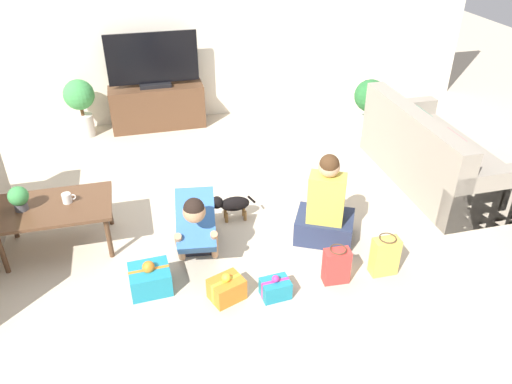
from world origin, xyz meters
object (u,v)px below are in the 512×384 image
object	(u,v)px
tv	(153,63)
gift_bag_b	(336,266)
potted_plant_corner_right	(370,101)
gift_box_a	(150,279)
sofa_right	(432,157)
dog	(230,204)
gift_box_c	(227,289)
potted_plant_back_left	(80,102)
gift_bag_a	(385,256)
coffee_table	(55,210)
person_sitting	(326,210)
person_kneeling	(197,224)
gift_box_b	(275,288)
tabletop_plant	(19,198)
mug	(67,198)
tv_console	(158,107)

from	to	relation	value
tv	gift_bag_b	world-z (taller)	tv
potted_plant_corner_right	gift_bag_b	xyz separation A→B (m)	(-1.49, -2.61, -0.30)
gift_box_a	gift_bag_b	xyz separation A→B (m)	(1.50, -0.28, 0.05)
sofa_right	potted_plant_corner_right	world-z (taller)	sofa_right
dog	gift_box_c	size ratio (longest dim) A/B	1.46
potted_plant_back_left	gift_bag_a	distance (m)	4.32
coffee_table	potted_plant_back_left	bearing A→B (deg)	87.02
potted_plant_back_left	sofa_right	bearing A→B (deg)	-30.01
tv	person_sitting	bearing A→B (deg)	-66.74
gift_box_c	potted_plant_corner_right	bearing A→B (deg)	47.00
dog	gift_box_c	bearing A→B (deg)	-10.38
coffee_table	gift_box_c	bearing A→B (deg)	-37.83
potted_plant_back_left	person_kneeling	bearing A→B (deg)	-69.53
gift_box_b	gift_bag_a	xyz separation A→B (m)	(0.97, 0.05, 0.10)
gift_bag_a	tabletop_plant	xyz separation A→B (m)	(-2.93, 1.06, 0.39)
gift_box_c	gift_box_b	bearing A→B (deg)	-10.84
potted_plant_back_left	gift_bag_b	xyz separation A→B (m)	(2.12, -3.47, -0.31)
sofa_right	dog	bearing A→B (deg)	95.01
potted_plant_corner_right	person_kneeling	xyz separation A→B (m)	(-2.55, -1.99, -0.12)
gift_bag_b	tabletop_plant	size ratio (longest dim) A/B	1.52
person_sitting	gift_box_c	size ratio (longest dim) A/B	2.86
potted_plant_corner_right	tabletop_plant	xyz separation A→B (m)	(-3.99, -1.55, 0.11)
coffee_table	person_kneeling	distance (m)	1.27
gift_box_a	tabletop_plant	distance (m)	1.35
gift_bag_a	dog	bearing A→B (deg)	135.01
gift_box_b	gift_bag_a	world-z (taller)	gift_bag_a
person_sitting	sofa_right	bearing A→B (deg)	-127.23
coffee_table	gift_bag_a	size ratio (longest dim) A/B	2.67
potted_plant_corner_right	gift_bag_a	bearing A→B (deg)	-112.07
person_sitting	gift_box_b	distance (m)	0.93
person_kneeling	tv	bearing A→B (deg)	99.97
gift_box_c	tabletop_plant	size ratio (longest dim) A/B	1.42
person_kneeling	potted_plant_back_left	bearing A→B (deg)	118.51
mug	tabletop_plant	bearing A→B (deg)	-176.89
potted_plant_corner_right	coffee_table	bearing A→B (deg)	-157.40
sofa_right	potted_plant_corner_right	bearing A→B (deg)	6.35
tabletop_plant	coffee_table	bearing A→B (deg)	-0.67
gift_bag_b	mug	distance (m)	2.40
tv	gift_box_c	distance (m)	3.59
sofa_right	person_kneeling	world-z (taller)	sofa_right
potted_plant_corner_right	gift_box_b	distance (m)	3.36
gift_bag_a	mug	xyz separation A→B (m)	(-2.56, 1.08, 0.31)
dog	gift_box_c	world-z (taller)	dog
tv_console	mug	xyz separation A→B (m)	(-0.97, -2.44, 0.20)
dog	gift_box_a	bearing A→B (deg)	-42.73
sofa_right	mug	distance (m)	3.77
potted_plant_corner_right	tabletop_plant	world-z (taller)	potted_plant_corner_right
person_kneeling	tabletop_plant	xyz separation A→B (m)	(-1.44, 0.43, 0.23)
tabletop_plant	mug	bearing A→B (deg)	3.11
potted_plant_back_left	gift_box_a	world-z (taller)	potted_plant_back_left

